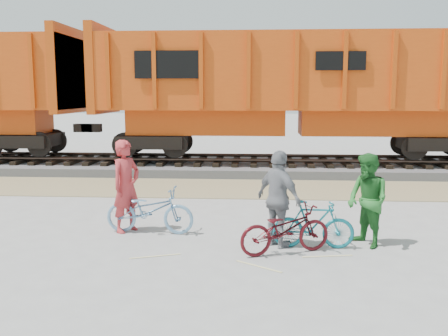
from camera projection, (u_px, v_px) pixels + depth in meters
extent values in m
plane|color=#9E9E99|center=(216.00, 244.00, 9.41)|extent=(120.00, 120.00, 0.00)
cube|color=#9B8860|center=(231.00, 188.00, 14.84)|extent=(120.00, 3.00, 0.02)
cube|color=slate|center=(236.00, 167.00, 18.27)|extent=(120.00, 4.00, 0.30)
cube|color=black|center=(63.00, 159.00, 18.66)|extent=(0.22, 2.60, 0.12)
cube|color=black|center=(236.00, 161.00, 18.24)|extent=(0.22, 2.60, 0.12)
cube|color=black|center=(418.00, 162.00, 17.81)|extent=(0.22, 2.60, 0.12)
cylinder|color=#382821|center=(235.00, 160.00, 17.51)|extent=(120.00, 0.12, 0.12)
cylinder|color=#382821|center=(237.00, 155.00, 18.93)|extent=(120.00, 0.12, 0.12)
cube|color=#B43E0B|center=(68.00, 70.00, 18.15)|extent=(0.30, 3.06, 3.10)
cube|color=black|center=(292.00, 145.00, 18.02)|extent=(11.20, 2.20, 0.80)
cube|color=#C6470D|center=(292.00, 122.00, 17.89)|extent=(11.76, 1.65, 0.90)
cube|color=#C6470D|center=(293.00, 72.00, 17.63)|extent=(14.00, 3.00, 2.60)
cube|color=#B43E0B|center=(103.00, 70.00, 18.06)|extent=(0.30, 3.06, 3.10)
cube|color=black|center=(168.00, 65.00, 16.32)|extent=(2.20, 0.04, 0.90)
imported|color=#6E9EC4|center=(150.00, 210.00, 10.08)|extent=(1.84, 0.76, 0.95)
imported|color=#106673|center=(313.00, 224.00, 9.09)|extent=(1.49, 0.45, 0.89)
imported|color=#4B0D13|center=(285.00, 229.00, 8.79)|extent=(1.79, 1.18, 0.89)
imported|color=#B33032|center=(126.00, 186.00, 10.14)|extent=(0.75, 0.82, 1.89)
imported|color=#226727|center=(368.00, 200.00, 9.16)|extent=(0.97, 1.05, 1.73)
imported|color=gray|center=(279.00, 199.00, 9.12)|extent=(1.03, 1.08, 1.80)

